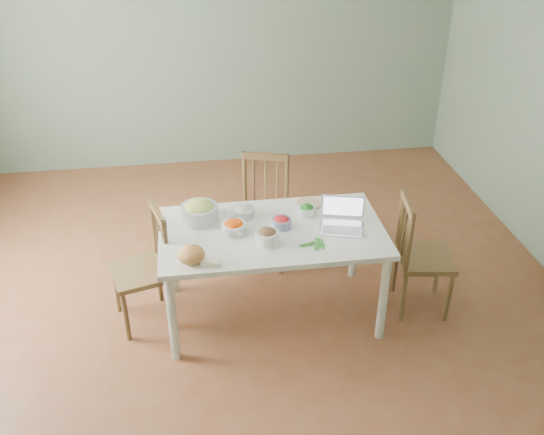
{
  "coord_description": "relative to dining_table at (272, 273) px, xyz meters",
  "views": [
    {
      "loc": [
        -0.3,
        -3.63,
        2.89
      ],
      "look_at": [
        0.2,
        -0.19,
        0.82
      ],
      "focal_mm": 39.8,
      "sensor_mm": 36.0,
      "label": 1
    }
  ],
  "objects": [
    {
      "name": "floor",
      "position": [
        -0.2,
        0.19,
        -0.36
      ],
      "size": [
        5.0,
        5.0,
        0.0
      ],
      "primitive_type": "cube",
      "color": "brown",
      "rests_on": "ground"
    },
    {
      "name": "wall_back",
      "position": [
        -0.2,
        2.69,
        0.99
      ],
      "size": [
        5.0,
        0.0,
        2.7
      ],
      "primitive_type": "cube",
      "color": "slate",
      "rests_on": "ground"
    },
    {
      "name": "dining_table",
      "position": [
        0.0,
        0.0,
        0.0
      ],
      "size": [
        1.53,
        0.86,
        0.72
      ],
      "primitive_type": null,
      "color": "white",
      "rests_on": "floor"
    },
    {
      "name": "chair_far",
      "position": [
        0.02,
        0.67,
        0.1
      ],
      "size": [
        0.49,
        0.48,
        0.91
      ],
      "primitive_type": null,
      "rotation": [
        0.0,
        0.0,
        -0.29
      ],
      "color": "brown",
      "rests_on": "floor"
    },
    {
      "name": "chair_left",
      "position": [
        -0.92,
        0.06,
        0.08
      ],
      "size": [
        0.46,
        0.48,
        0.89
      ],
      "primitive_type": null,
      "rotation": [
        0.0,
        0.0,
        -1.3
      ],
      "color": "brown",
      "rests_on": "floor"
    },
    {
      "name": "chair_right",
      "position": [
        1.1,
        -0.07,
        0.09
      ],
      "size": [
        0.44,
        0.45,
        0.9
      ],
      "primitive_type": null,
      "rotation": [
        0.0,
        0.0,
        1.42
      ],
      "color": "brown",
      "rests_on": "floor"
    },
    {
      "name": "bread_boule",
      "position": [
        -0.55,
        -0.3,
        0.41
      ],
      "size": [
        0.19,
        0.19,
        0.11
      ],
      "primitive_type": "ellipsoid",
      "rotation": [
        0.0,
        0.0,
        0.1
      ],
      "color": "#CF8B3E",
      "rests_on": "dining_table"
    },
    {
      "name": "butter_stick",
      "position": [
        -0.44,
        -0.36,
        0.38
      ],
      "size": [
        0.13,
        0.08,
        0.03
      ],
      "primitive_type": "cube",
      "rotation": [
        0.0,
        0.0,
        -0.36
      ],
      "color": "#FDF0CC",
      "rests_on": "dining_table"
    },
    {
      "name": "bowl_squash",
      "position": [
        -0.48,
        0.21,
        0.43
      ],
      "size": [
        0.33,
        0.33,
        0.15
      ],
      "primitive_type": null,
      "rotation": [
        0.0,
        0.0,
        -0.37
      ],
      "color": "#BCC35D",
      "rests_on": "dining_table"
    },
    {
      "name": "bowl_carrot",
      "position": [
        -0.26,
        0.01,
        0.4
      ],
      "size": [
        0.2,
        0.2,
        0.09
      ],
      "primitive_type": null,
      "rotation": [
        0.0,
        0.0,
        -0.24
      ],
      "color": "#E06207",
      "rests_on": "dining_table"
    },
    {
      "name": "bowl_onion",
      "position": [
        -0.18,
        0.21,
        0.4
      ],
      "size": [
        0.19,
        0.19,
        0.09
      ],
      "primitive_type": null,
      "rotation": [
        0.0,
        0.0,
        0.17
      ],
      "color": "#FCF4CF",
      "rests_on": "dining_table"
    },
    {
      "name": "bowl_mushroom",
      "position": [
        -0.06,
        -0.15,
        0.41
      ],
      "size": [
        0.19,
        0.19,
        0.1
      ],
      "primitive_type": null,
      "rotation": [
        0.0,
        0.0,
        -0.25
      ],
      "color": "#462D1A",
      "rests_on": "dining_table"
    },
    {
      "name": "bowl_redpep",
      "position": [
        0.07,
        0.03,
        0.4
      ],
      "size": [
        0.15,
        0.15,
        0.08
      ],
      "primitive_type": null,
      "rotation": [
        0.0,
        0.0,
        0.09
      ],
      "color": "#B11518",
      "rests_on": "dining_table"
    },
    {
      "name": "bowl_broccoli",
      "position": [
        0.27,
        0.17,
        0.4
      ],
      "size": [
        0.16,
        0.16,
        0.08
      ],
      "primitive_type": null,
      "rotation": [
        0.0,
        0.0,
        0.38
      ],
      "color": "#106914",
      "rests_on": "dining_table"
    },
    {
      "name": "flatbread",
      "position": [
        0.32,
        0.31,
        0.37
      ],
      "size": [
        0.23,
        0.23,
        0.02
      ],
      "primitive_type": "cylinder",
      "rotation": [
        0.0,
        0.0,
        -0.29
      ],
      "color": "tan",
      "rests_on": "dining_table"
    },
    {
      "name": "basil_bunch",
      "position": [
        0.23,
        -0.22,
        0.37
      ],
      "size": [
        0.19,
        0.19,
        0.02
      ],
      "primitive_type": null,
      "color": "#0E640B",
      "rests_on": "dining_table"
    },
    {
      "name": "laptop",
      "position": [
        0.47,
        -0.06,
        0.46
      ],
      "size": [
        0.35,
        0.33,
        0.2
      ],
      "primitive_type": null,
      "rotation": [
        0.0,
        0.0,
        -0.26
      ],
      "color": "silver",
      "rests_on": "dining_table"
    }
  ]
}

